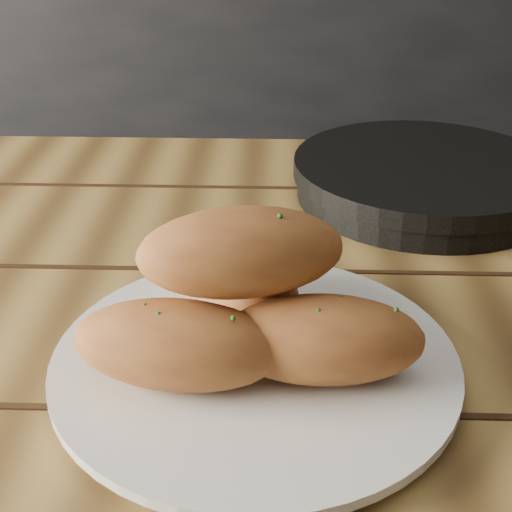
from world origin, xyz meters
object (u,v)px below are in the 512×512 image
Objects in this scene: table at (280,420)px; plate at (255,364)px; bread_rolls at (248,305)px; skillet at (425,178)px.

plate is (-0.02, -0.06, 0.10)m from table.
plate is 1.22× the size of bread_rolls.
table is 6.00× the size of bread_rolls.
skillet is at bearing 59.73° from table.
table is at bearing 71.04° from plate.
skillet reaches higher than table.
plate is 0.38m from skillet.
bread_rolls is 0.39m from skillet.
bread_rolls is (-0.01, -0.00, 0.05)m from plate.
skillet is at bearing 61.06° from bread_rolls.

